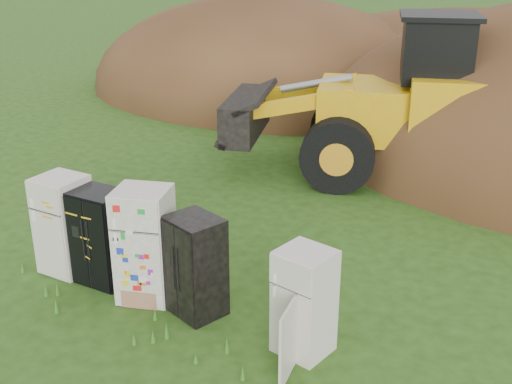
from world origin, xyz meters
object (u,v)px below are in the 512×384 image
fridge_black_side (102,237)px  fridge_open_door (304,302)px  fridge_leftmost (64,224)px  fridge_sticker (145,245)px  wheel_loader (389,97)px  fridge_dark_mid (195,266)px

fridge_black_side → fridge_open_door: fridge_black_side is taller
fridge_leftmost → fridge_sticker: 1.83m
fridge_black_side → fridge_sticker: 0.99m
fridge_leftmost → fridge_black_side: fridge_leftmost is taller
fridge_black_side → fridge_open_door: size_ratio=1.04×
fridge_sticker → wheel_loader: bearing=60.5°
fridge_dark_mid → fridge_open_door: size_ratio=1.02×
fridge_black_side → fridge_dark_mid: size_ratio=1.02×
fridge_dark_mid → fridge_open_door: 1.92m
fridge_leftmost → fridge_dark_mid: size_ratio=1.09×
fridge_black_side → fridge_sticker: bearing=-3.5°
fridge_black_side → fridge_dark_mid: bearing=-1.5°
fridge_leftmost → wheel_loader: size_ratio=0.22×
fridge_dark_mid → wheel_loader: wheel_loader is taller
wheel_loader → fridge_open_door: bearing=-98.4°
fridge_leftmost → fridge_open_door: bearing=-1.0°
wheel_loader → fridge_leftmost: bearing=-132.5°
fridge_open_door → wheel_loader: bearing=111.5°
fridge_leftmost → fridge_black_side: size_ratio=1.06×
fridge_black_side → fridge_sticker: fridge_sticker is taller
wheel_loader → fridge_dark_mid: bearing=-112.6°
fridge_sticker → fridge_dark_mid: fridge_sticker is taller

